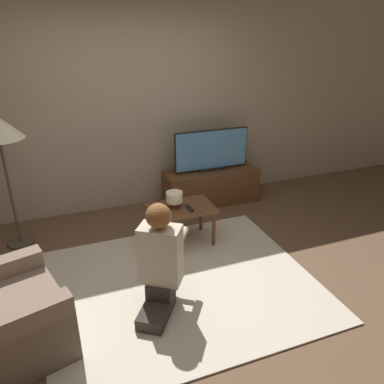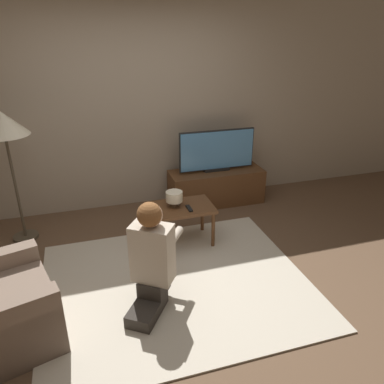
% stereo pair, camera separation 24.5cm
% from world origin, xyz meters
% --- Properties ---
extents(ground_plane, '(10.00, 10.00, 0.00)m').
position_xyz_m(ground_plane, '(0.00, 0.00, 0.00)').
color(ground_plane, brown).
extents(wall_back, '(10.00, 0.06, 2.60)m').
position_xyz_m(wall_back, '(0.00, 1.93, 1.30)').
color(wall_back, tan).
rests_on(wall_back, ground_plane).
extents(rug, '(2.45, 2.04, 0.02)m').
position_xyz_m(rug, '(0.00, 0.00, 0.01)').
color(rug, beige).
rests_on(rug, ground_plane).
extents(tv_stand, '(1.26, 0.45, 0.47)m').
position_xyz_m(tv_stand, '(0.98, 1.59, 0.23)').
color(tv_stand, brown).
rests_on(tv_stand, ground_plane).
extents(tv, '(1.02, 0.08, 0.56)m').
position_xyz_m(tv, '(0.98, 1.59, 0.75)').
color(tv, black).
rests_on(tv, tv_stand).
extents(coffee_table, '(0.71, 0.45, 0.46)m').
position_xyz_m(coffee_table, '(0.24, 0.71, 0.40)').
color(coffee_table, brown).
rests_on(coffee_table, ground_plane).
extents(person_kneeling, '(0.64, 0.78, 0.98)m').
position_xyz_m(person_kneeling, '(-0.26, -0.21, 0.51)').
color(person_kneeling, '#332D28').
rests_on(person_kneeling, rug).
extents(table_lamp, '(0.18, 0.18, 0.17)m').
position_xyz_m(table_lamp, '(0.18, 0.73, 0.56)').
color(table_lamp, '#4C3823').
rests_on(table_lamp, coffee_table).
extents(remote, '(0.04, 0.15, 0.02)m').
position_xyz_m(remote, '(0.31, 0.62, 0.47)').
color(remote, black).
rests_on(remote, coffee_table).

